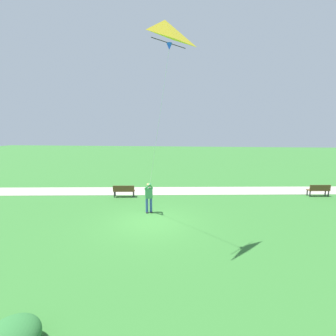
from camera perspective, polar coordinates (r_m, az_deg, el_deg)
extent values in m
plane|color=#33702D|center=(12.19, -4.29, -13.22)|extent=(120.00, 120.00, 0.00)
cube|color=#ADA393|center=(18.10, 5.86, -5.70)|extent=(6.51, 32.04, 0.02)
cube|color=#232328|center=(13.42, -4.26, -10.95)|extent=(0.26, 0.19, 0.06)
cylinder|color=#2D4C8E|center=(13.30, -4.30, -9.22)|extent=(0.14, 0.14, 0.82)
cube|color=#232328|center=(13.37, -5.29, -11.03)|extent=(0.26, 0.19, 0.06)
cylinder|color=#2D4C8E|center=(13.25, -5.33, -9.30)|extent=(0.14, 0.14, 0.82)
cube|color=#38894C|center=(13.07, -4.86, -6.30)|extent=(0.36, 0.45, 0.60)
sphere|color=#996B4C|center=(12.95, -4.89, -4.34)|extent=(0.22, 0.22, 0.22)
ellipsoid|color=tan|center=(12.96, -4.90, -4.16)|extent=(0.29, 0.29, 0.13)
cylinder|color=#38894C|center=(12.76, -4.31, -4.59)|extent=(0.56, 0.15, 0.43)
cylinder|color=#38894C|center=(12.73, -5.09, -4.63)|extent=(0.42, 0.49, 0.43)
sphere|color=#996B4C|center=(12.56, -4.57, -4.20)|extent=(0.10, 0.10, 0.10)
pyramid|color=yellow|center=(9.30, -0.77, 30.66)|extent=(1.55, 1.50, 0.80)
cone|color=blue|center=(8.96, 0.33, 28.20)|extent=(0.28, 0.28, 0.22)
cylinder|color=black|center=(8.99, 0.33, 28.86)|extent=(1.16, 1.09, 0.02)
cylinder|color=silver|center=(10.34, -2.67, 9.08)|extent=(3.58, 1.48, 5.78)
cube|color=brown|center=(16.58, -10.97, -5.64)|extent=(0.63, 1.54, 0.05)
cube|color=brown|center=(16.34, -11.11, -5.05)|extent=(0.23, 1.49, 0.40)
cube|color=#2D2D33|center=(16.92, -13.10, -6.20)|extent=(0.07, 0.07, 0.45)
cube|color=#2D2D33|center=(16.61, -13.33, -6.49)|extent=(0.07, 0.07, 0.45)
cube|color=#2D2D33|center=(16.68, -8.57, -6.28)|extent=(0.07, 0.07, 0.45)
cube|color=#2D2D33|center=(16.38, -8.72, -6.57)|extent=(0.07, 0.07, 0.45)
cube|color=brown|center=(19.73, 33.52, -4.64)|extent=(0.63, 1.54, 0.05)
cube|color=brown|center=(19.53, 33.89, -4.12)|extent=(0.23, 1.49, 0.40)
cube|color=#2D2D33|center=(19.54, 31.57, -5.27)|extent=(0.07, 0.07, 0.45)
cube|color=#2D2D33|center=(19.28, 32.07, -5.49)|extent=(0.07, 0.07, 0.45)
cube|color=#2D2D33|center=(20.29, 34.78, -5.07)|extent=(0.07, 0.07, 0.45)
cube|color=#2D2D33|center=(20.04, 35.31, -5.28)|extent=(0.07, 0.07, 0.45)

